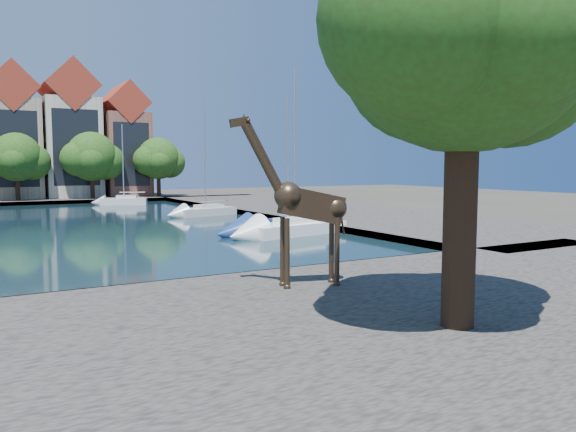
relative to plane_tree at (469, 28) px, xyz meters
name	(u,v)px	position (x,y,z in m)	size (l,w,h in m)	color
ground	(75,305)	(-7.62, 9.01, -7.67)	(160.00, 160.00, 0.00)	#38332B
water_basin	(17,229)	(-7.62, 33.01, -7.63)	(38.00, 50.00, 0.08)	black
near_quay	(130,364)	(-7.62, 2.01, -7.42)	(50.00, 14.00, 0.50)	#504C45
right_quay	(321,211)	(17.38, 33.01, -7.42)	(14.00, 52.00, 0.50)	#504C45
plane_tree	(469,28)	(0.00, 0.00, 0.00)	(8.32, 6.40, 10.62)	#332114
townhouse_east_inner	(12,137)	(-5.62, 64.99, 0.06)	(5.94, 9.18, 15.79)	tan
townhouse_east_mid	(70,135)	(0.88, 64.99, 0.43)	(6.43, 9.18, 16.65)	beige
townhouse_east_end	(123,144)	(7.38, 64.99, -0.56)	(5.44, 9.18, 14.43)	brown
far_tree_mid_east	(17,159)	(-5.52, 59.50, -2.54)	(7.02, 5.40, 7.52)	#332114
far_tree_east	(92,158)	(2.49, 59.50, -2.43)	(7.54, 5.80, 7.84)	#332114
far_tree_far_east	(159,160)	(10.48, 59.50, -2.60)	(6.76, 5.20, 7.36)	#332114
giraffe_statue	(303,204)	(-1.03, 5.83, -4.50)	(3.80, 1.15, 5.45)	#36281B
sailboat_right_a	(295,226)	(7.38, 20.70, -7.04)	(7.35, 3.83, 10.34)	white
sailboat_right_b	(287,225)	(7.38, 21.62, -7.12)	(7.23, 2.97, 8.84)	navy
sailboat_right_c	(206,209)	(7.38, 35.92, -7.07)	(5.65, 3.11, 9.93)	silver
sailboat_right_d	(124,200)	(4.38, 52.61, -7.01)	(5.14, 3.33, 8.74)	silver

